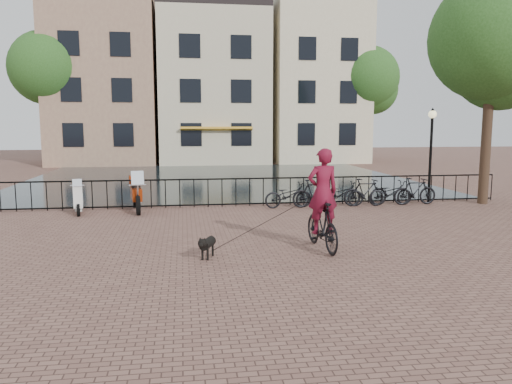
{
  "coord_description": "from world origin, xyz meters",
  "views": [
    {
      "loc": [
        -1.86,
        -9.7,
        2.97
      ],
      "look_at": [
        0.0,
        3.0,
        1.2
      ],
      "focal_mm": 35.0,
      "sensor_mm": 36.0,
      "label": 1
    }
  ],
  "objects": [
    {
      "name": "scooter",
      "position": [
        -5.32,
        7.29,
        0.62
      ],
      "size": [
        0.6,
        1.38,
        1.24
      ],
      "rotation": [
        0.0,
        0.0,
        0.17
      ],
      "color": "white",
      "rests_on": "ground"
    },
    {
      "name": "cyclist",
      "position": [
        1.36,
        1.49,
        1.06
      ],
      "size": [
        0.93,
        2.09,
        2.8
      ],
      "rotation": [
        0.0,
        0.0,
        3.23
      ],
      "color": "black",
      "rests_on": "ground"
    },
    {
      "name": "parked_bike_3",
      "position": [
        4.65,
        7.4,
        0.5
      ],
      "size": [
        1.69,
        0.59,
        1.0
      ],
      "primitive_type": "imported",
      "rotation": [
        0.0,
        0.0,
        1.64
      ],
      "color": "black",
      "rests_on": "ground"
    },
    {
      "name": "parked_bike_5",
      "position": [
        6.55,
        7.4,
        0.5
      ],
      "size": [
        1.68,
        0.54,
        1.0
      ],
      "primitive_type": "imported",
      "rotation": [
        0.0,
        0.0,
        1.62
      ],
      "color": "black",
      "rests_on": "ground"
    },
    {
      "name": "tree_far_right",
      "position": [
        12.0,
        27.0,
        6.35
      ],
      "size": [
        4.76,
        4.76,
        8.76
      ],
      "color": "black",
      "rests_on": "ground"
    },
    {
      "name": "tree_near_right",
      "position": [
        9.2,
        7.3,
        5.97
      ],
      "size": [
        4.48,
        4.48,
        8.24
      ],
      "color": "black",
      "rests_on": "ground"
    },
    {
      "name": "canal_house_left",
      "position": [
        -7.5,
        30.0,
        6.4
      ],
      "size": [
        7.5,
        9.0,
        12.8
      ],
      "color": "#8F6553",
      "rests_on": "ground"
    },
    {
      "name": "railing",
      "position": [
        0.0,
        8.0,
        0.5
      ],
      "size": [
        20.0,
        0.05,
        1.02
      ],
      "color": "black",
      "rests_on": "ground"
    },
    {
      "name": "canal_house_mid",
      "position": [
        0.5,
        30.0,
        5.9
      ],
      "size": [
        8.0,
        9.5,
        11.8
      ],
      "color": "beige",
      "rests_on": "ground"
    },
    {
      "name": "parked_bike_1",
      "position": [
        2.75,
        7.4,
        0.5
      ],
      "size": [
        1.71,
        0.69,
        1.0
      ],
      "primitive_type": "imported",
      "rotation": [
        0.0,
        0.0,
        1.71
      ],
      "color": "black",
      "rests_on": "ground"
    },
    {
      "name": "dog",
      "position": [
        -1.36,
        1.13,
        0.27
      ],
      "size": [
        0.53,
        0.83,
        0.53
      ],
      "rotation": [
        0.0,
        0.0,
        -0.38
      ],
      "color": "black",
      "rests_on": "ground"
    },
    {
      "name": "ground",
      "position": [
        0.0,
        0.0,
        0.0
      ],
      "size": [
        100.0,
        100.0,
        0.0
      ],
      "primitive_type": "plane",
      "color": "brown",
      "rests_on": "ground"
    },
    {
      "name": "canal_house_right",
      "position": [
        8.5,
        30.0,
        6.65
      ],
      "size": [
        7.0,
        9.0,
        13.3
      ],
      "color": "beige",
      "rests_on": "ground"
    },
    {
      "name": "parked_bike_2",
      "position": [
        3.7,
        7.4,
        0.45
      ],
      "size": [
        1.73,
        0.65,
        0.9
      ],
      "primitive_type": "imported",
      "rotation": [
        0.0,
        0.0,
        1.54
      ],
      "color": "black",
      "rests_on": "ground"
    },
    {
      "name": "lamp_post",
      "position": [
        7.2,
        7.6,
        2.38
      ],
      "size": [
        0.3,
        0.3,
        3.45
      ],
      "color": "black",
      "rests_on": "ground"
    },
    {
      "name": "parked_bike_0",
      "position": [
        1.8,
        7.4,
        0.45
      ],
      "size": [
        1.77,
        0.77,
        0.9
      ],
      "primitive_type": "imported",
      "rotation": [
        0.0,
        0.0,
        1.67
      ],
      "color": "black",
      "rests_on": "ground"
    },
    {
      "name": "canal_water",
      "position": [
        0.0,
        17.3,
        0.0
      ],
      "size": [
        20.0,
        20.0,
        0.0
      ],
      "primitive_type": "plane",
      "color": "black",
      "rests_on": "ground"
    },
    {
      "name": "parked_bike_4",
      "position": [
        5.6,
        7.4,
        0.45
      ],
      "size": [
        1.76,
        0.76,
        0.9
      ],
      "primitive_type": "imported",
      "rotation": [
        0.0,
        0.0,
        1.67
      ],
      "color": "black",
      "rests_on": "ground"
    },
    {
      "name": "motorcycle",
      "position": [
        -3.47,
        7.51,
        0.74
      ],
      "size": [
        0.81,
        2.13,
        1.48
      ],
      "rotation": [
        0.0,
        0.0,
        0.16
      ],
      "color": "maroon",
      "rests_on": "ground"
    },
    {
      "name": "tree_far_left",
      "position": [
        -11.0,
        27.0,
        6.73
      ],
      "size": [
        5.04,
        5.04,
        9.27
      ],
      "color": "black",
      "rests_on": "ground"
    }
  ]
}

